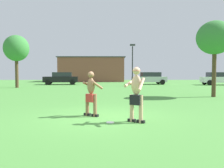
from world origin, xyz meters
name	(u,v)px	position (x,y,z in m)	size (l,w,h in m)	color
ground_plane	(102,117)	(0.00, 0.00, 0.00)	(80.00, 80.00, 0.00)	#4C8E3D
player_with_cap	(136,92)	(1.12, -0.89, 0.98)	(0.69, 0.83, 1.77)	black
player_in_red	(91,93)	(-0.39, 0.20, 0.84)	(0.75, 0.73, 1.62)	black
frisbee	(110,122)	(0.29, -0.97, 0.01)	(0.26, 0.26, 0.03)	white
car_silver_near_post	(149,78)	(5.52, 22.30, 0.82)	(4.44, 2.33, 1.58)	silver
car_black_mid_lot	(61,78)	(-5.84, 21.94, 0.82)	(4.44, 2.33, 1.58)	black
car_white_far_end	(219,78)	(13.90, 20.76, 0.82)	(4.36, 2.16, 1.58)	white
lamp_post	(132,60)	(2.95, 18.85, 3.01)	(0.60, 0.24, 4.80)	black
outbuilding_behind_lot	(92,69)	(-2.65, 32.37, 2.07)	(11.15, 5.85, 4.13)	brown
tree_left_field	(16,49)	(-9.16, 15.93, 3.97)	(2.53, 2.53, 5.34)	#4C3823
tree_right_field	(215,38)	(7.00, 6.76, 3.75)	(2.30, 2.30, 4.86)	#4C3823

